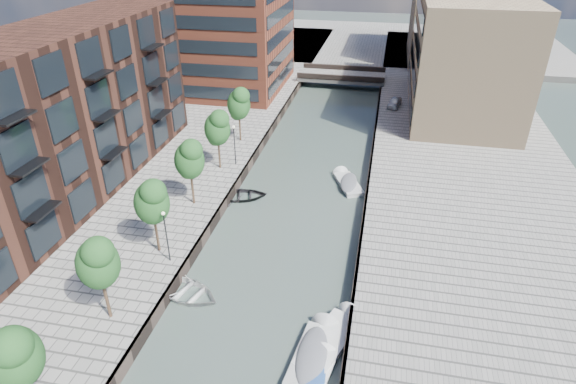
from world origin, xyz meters
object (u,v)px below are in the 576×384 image
(motorboat_1, at_px, (314,352))
(motorboat_4, at_px, (347,182))
(bridge, at_px, (342,76))
(sloop_4, at_px, (242,198))
(tree_4, at_px, (189,158))
(motorboat_2, at_px, (334,337))
(tree_1, at_px, (14,354))
(tree_6, at_px, (239,103))
(tree_3, at_px, (151,200))
(tree_5, at_px, (217,127))
(car, at_px, (394,102))
(tree_2, at_px, (97,261))
(sloop_3, at_px, (186,295))
(motorboat_3, at_px, (315,377))

(motorboat_1, bearing_deg, motorboat_4, 90.55)
(bridge, bearing_deg, motorboat_4, -82.81)
(sloop_4, bearing_deg, tree_4, 117.29)
(motorboat_1, distance_m, motorboat_2, 1.84)
(sloop_4, bearing_deg, motorboat_2, -163.03)
(tree_1, bearing_deg, sloop_4, 82.19)
(tree_1, xyz_separation_m, tree_6, (0.00, 35.00, 0.00))
(tree_3, xyz_separation_m, tree_4, (0.00, 7.00, 0.00))
(bridge, height_order, motorboat_2, bridge)
(tree_3, height_order, motorboat_1, tree_3)
(tree_6, bearing_deg, tree_1, -90.00)
(tree_5, distance_m, motorboat_1, 24.70)
(tree_6, distance_m, sloop_4, 12.41)
(tree_3, height_order, car, tree_3)
(sloop_4, relative_size, car, 1.33)
(tree_4, xyz_separation_m, motorboat_2, (13.75, -12.00, -5.20))
(bridge, xyz_separation_m, tree_1, (-8.50, -61.00, 3.92))
(motorboat_2, relative_size, car, 1.74)
(tree_2, xyz_separation_m, motorboat_1, (12.75, 0.46, -5.08))
(tree_2, xyz_separation_m, car, (16.62, 42.59, -3.71))
(tree_3, height_order, motorboat_4, tree_3)
(tree_2, xyz_separation_m, tree_4, (0.00, 14.00, 0.00))
(sloop_4, height_order, motorboat_1, motorboat_1)
(car, bearing_deg, tree_2, -98.90)
(tree_5, height_order, motorboat_2, tree_5)
(tree_5, height_order, sloop_3, tree_5)
(bridge, relative_size, tree_5, 2.18)
(tree_6, xyz_separation_m, motorboat_1, (12.75, -27.54, -5.08))
(motorboat_4, bearing_deg, motorboat_2, -86.54)
(tree_4, distance_m, car, 33.28)
(tree_1, xyz_separation_m, tree_3, (0.00, 14.00, 0.00))
(tree_3, bearing_deg, sloop_4, 72.06)
(tree_3, xyz_separation_m, sloop_3, (3.32, -3.21, -5.31))
(tree_1, bearing_deg, motorboat_2, 33.23)
(tree_1, xyz_separation_m, tree_2, (0.00, 7.00, 0.00))
(motorboat_3, relative_size, motorboat_4, 0.93)
(bridge, height_order, motorboat_4, bridge)
(tree_2, height_order, car, tree_2)
(motorboat_3, xyz_separation_m, car, (3.58, 43.85, 1.41))
(tree_4, xyz_separation_m, motorboat_3, (13.04, -15.25, -5.12))
(tree_2, bearing_deg, motorboat_4, 60.26)
(motorboat_2, bearing_deg, motorboat_1, -122.87)
(tree_1, distance_m, tree_2, 7.00)
(sloop_3, height_order, motorboat_2, motorboat_2)
(tree_3, relative_size, motorboat_2, 0.98)
(bridge, bearing_deg, tree_2, -98.95)
(tree_3, relative_size, tree_6, 1.00)
(motorboat_1, bearing_deg, tree_6, 114.84)
(tree_3, bearing_deg, tree_6, 90.00)
(sloop_3, relative_size, motorboat_4, 1.00)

